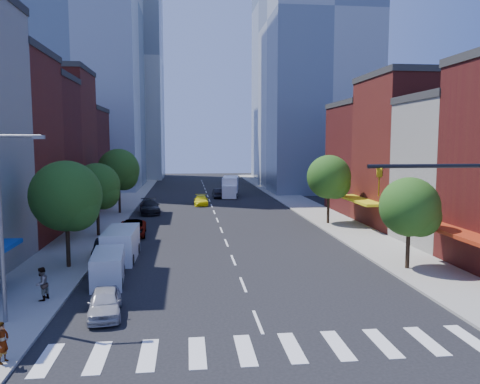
{
  "coord_description": "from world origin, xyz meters",
  "views": [
    {
      "loc": [
        -3.34,
        -21.6,
        8.66
      ],
      "look_at": [
        0.56,
        12.58,
        5.0
      ],
      "focal_mm": 35.0,
      "sensor_mm": 36.0,
      "label": 1
    }
  ],
  "objects_px": {
    "parked_car_front": "(105,303)",
    "parked_car_rear": "(150,207)",
    "cargo_van_far": "(121,245)",
    "taxi": "(201,200)",
    "traffic_car_far": "(227,190)",
    "pedestrian_far": "(41,284)",
    "box_truck": "(230,187)",
    "traffic_car_oncoming": "(218,193)",
    "parked_car_second": "(105,249)",
    "cargo_van_near": "(108,268)",
    "pedestrian_near": "(3,342)",
    "parked_car_third": "(132,228)"
  },
  "relations": [
    {
      "from": "parked_car_front",
      "to": "parked_car_rear",
      "type": "height_order",
      "value": "parked_car_rear"
    },
    {
      "from": "cargo_van_far",
      "to": "taxi",
      "type": "bearing_deg",
      "value": 77.47
    },
    {
      "from": "parked_car_front",
      "to": "taxi",
      "type": "xyz_separation_m",
      "value": [
        6.08,
        41.13,
        0.01
      ]
    },
    {
      "from": "traffic_car_far",
      "to": "pedestrian_far",
      "type": "distance_m",
      "value": 55.04
    },
    {
      "from": "traffic_car_far",
      "to": "cargo_van_far",
      "type": "bearing_deg",
      "value": 71.99
    },
    {
      "from": "parked_car_rear",
      "to": "box_truck",
      "type": "relative_size",
      "value": 0.7
    },
    {
      "from": "parked_car_front",
      "to": "pedestrian_far",
      "type": "relative_size",
      "value": 2.17
    },
    {
      "from": "cargo_van_far",
      "to": "traffic_car_far",
      "type": "height_order",
      "value": "cargo_van_far"
    },
    {
      "from": "traffic_car_oncoming",
      "to": "parked_car_second",
      "type": "bearing_deg",
      "value": 71.44
    },
    {
      "from": "parked_car_rear",
      "to": "cargo_van_near",
      "type": "distance_m",
      "value": 28.66
    },
    {
      "from": "box_truck",
      "to": "pedestrian_near",
      "type": "relative_size",
      "value": 4.92
    },
    {
      "from": "taxi",
      "to": "box_truck",
      "type": "height_order",
      "value": "box_truck"
    },
    {
      "from": "traffic_car_oncoming",
      "to": "traffic_car_far",
      "type": "height_order",
      "value": "traffic_car_oncoming"
    },
    {
      "from": "parked_car_second",
      "to": "parked_car_third",
      "type": "relative_size",
      "value": 0.8
    },
    {
      "from": "parked_car_third",
      "to": "traffic_car_oncoming",
      "type": "height_order",
      "value": "parked_car_third"
    },
    {
      "from": "parked_car_front",
      "to": "taxi",
      "type": "bearing_deg",
      "value": 74.6
    },
    {
      "from": "parked_car_front",
      "to": "box_truck",
      "type": "bearing_deg",
      "value": 70.74
    },
    {
      "from": "cargo_van_near",
      "to": "traffic_car_far",
      "type": "height_order",
      "value": "cargo_van_near"
    },
    {
      "from": "parked_car_front",
      "to": "traffic_car_far",
      "type": "height_order",
      "value": "traffic_car_far"
    },
    {
      "from": "taxi",
      "to": "traffic_car_oncoming",
      "type": "height_order",
      "value": "traffic_car_oncoming"
    },
    {
      "from": "taxi",
      "to": "pedestrian_far",
      "type": "relative_size",
      "value": 2.58
    },
    {
      "from": "traffic_car_far",
      "to": "box_truck",
      "type": "relative_size",
      "value": 0.49
    },
    {
      "from": "cargo_van_near",
      "to": "cargo_van_far",
      "type": "height_order",
      "value": "cargo_van_far"
    },
    {
      "from": "parked_car_third",
      "to": "pedestrian_near",
      "type": "relative_size",
      "value": 3.21
    },
    {
      "from": "parked_car_third",
      "to": "cargo_van_far",
      "type": "height_order",
      "value": "cargo_van_far"
    },
    {
      "from": "parked_car_second",
      "to": "pedestrian_far",
      "type": "distance_m",
      "value": 10.0
    },
    {
      "from": "taxi",
      "to": "pedestrian_far",
      "type": "bearing_deg",
      "value": -103.21
    },
    {
      "from": "cargo_van_far",
      "to": "pedestrian_far",
      "type": "bearing_deg",
      "value": -107.76
    },
    {
      "from": "cargo_van_near",
      "to": "taxi",
      "type": "height_order",
      "value": "cargo_van_near"
    },
    {
      "from": "cargo_van_near",
      "to": "box_truck",
      "type": "xyz_separation_m",
      "value": [
        11.79,
        45.25,
        0.53
      ]
    },
    {
      "from": "parked_car_front",
      "to": "cargo_van_far",
      "type": "distance_m",
      "value": 11.39
    },
    {
      "from": "parked_car_front",
      "to": "taxi",
      "type": "height_order",
      "value": "taxi"
    },
    {
      "from": "traffic_car_far",
      "to": "parked_car_second",
      "type": "bearing_deg",
      "value": 70.2
    },
    {
      "from": "parked_car_rear",
      "to": "pedestrian_far",
      "type": "distance_m",
      "value": 32.11
    },
    {
      "from": "parked_car_rear",
      "to": "parked_car_front",
      "type": "bearing_deg",
      "value": -96.73
    },
    {
      "from": "parked_car_third",
      "to": "cargo_van_far",
      "type": "xyz_separation_m",
      "value": [
        0.19,
        -9.02,
        0.42
      ]
    },
    {
      "from": "parked_car_rear",
      "to": "taxi",
      "type": "relative_size",
      "value": 1.21
    },
    {
      "from": "parked_car_front",
      "to": "parked_car_second",
      "type": "height_order",
      "value": "parked_car_second"
    },
    {
      "from": "parked_car_front",
      "to": "pedestrian_near",
      "type": "distance_m",
      "value": 5.86
    },
    {
      "from": "cargo_van_near",
      "to": "box_truck",
      "type": "relative_size",
      "value": 0.58
    },
    {
      "from": "cargo_van_near",
      "to": "taxi",
      "type": "relative_size",
      "value": 1.0
    },
    {
      "from": "cargo_van_near",
      "to": "cargo_van_far",
      "type": "xyz_separation_m",
      "value": [
        -0.01,
        5.78,
        0.19
      ]
    },
    {
      "from": "parked_car_rear",
      "to": "traffic_car_far",
      "type": "bearing_deg",
      "value": 54.64
    },
    {
      "from": "taxi",
      "to": "cargo_van_near",
      "type": "bearing_deg",
      "value": -99.91
    },
    {
      "from": "taxi",
      "to": "box_truck",
      "type": "xyz_separation_m",
      "value": [
        4.97,
        9.69,
        0.81
      ]
    },
    {
      "from": "parked_car_third",
      "to": "parked_car_rear",
      "type": "relative_size",
      "value": 0.93
    },
    {
      "from": "traffic_car_oncoming",
      "to": "pedestrian_far",
      "type": "relative_size",
      "value": 2.42
    },
    {
      "from": "parked_car_second",
      "to": "cargo_van_near",
      "type": "bearing_deg",
      "value": -80.73
    },
    {
      "from": "parked_car_third",
      "to": "parked_car_front",
      "type": "bearing_deg",
      "value": -90.82
    },
    {
      "from": "box_truck",
      "to": "pedestrian_far",
      "type": "distance_m",
      "value": 50.72
    }
  ]
}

